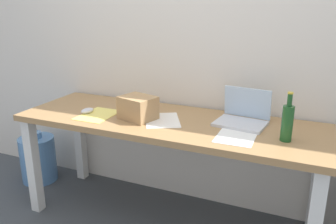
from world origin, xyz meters
The scene contains 11 objects.
ground_plane centered at (0.00, 0.00, 0.00)m, with size 8.00×8.00×0.00m, color #42474C.
back_wall centered at (0.00, 0.39, 1.30)m, with size 5.20×0.08×2.60m, color silver.
desk centered at (0.00, 0.00, 0.64)m, with size 1.97×0.66×0.74m.
laptop_right centered at (0.45, 0.12, 0.78)m, with size 0.32×0.27×0.21m.
beer_bottle centered at (0.73, -0.07, 0.85)m, with size 0.06×0.06×0.27m.
computer_mouse centered at (-0.55, -0.10, 0.76)m, with size 0.06×0.10×0.03m, color silver.
cardboard_box centered at (-0.18, -0.07, 0.82)m, with size 0.22×0.17×0.15m, color tan.
paper_sheet_front_right centered at (0.47, -0.11, 0.74)m, with size 0.21×0.30×0.00m, color white.
paper_sheet_front_left centered at (-0.46, -0.10, 0.74)m, with size 0.21×0.30×0.00m, color #F4E06B.
paper_sheet_center centered at (-0.03, -0.03, 0.74)m, with size 0.21×0.30×0.00m, color white.
water_cooler_jug centered at (-1.24, 0.09, 0.19)m, with size 0.29×0.29×0.43m.
Camera 1 is at (0.85, -1.95, 1.47)m, focal length 37.46 mm.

